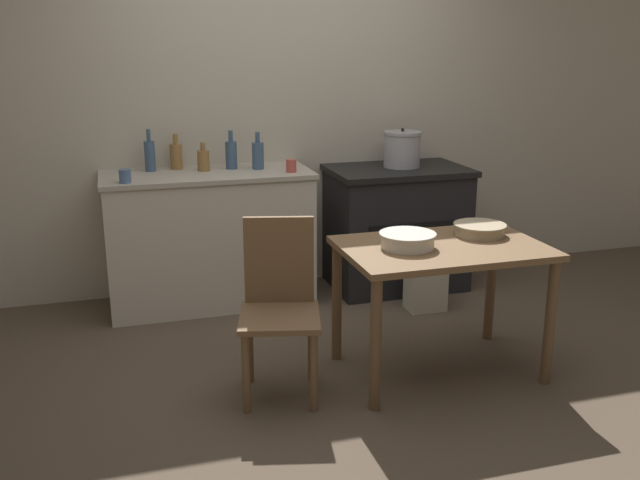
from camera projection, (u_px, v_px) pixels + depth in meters
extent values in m
plane|color=brown|center=(349.00, 369.00, 3.97)|extent=(14.00, 14.00, 0.00)
cube|color=beige|center=(279.00, 111.00, 5.08)|extent=(8.00, 0.07, 2.55)
cube|color=beige|center=(210.00, 241.00, 4.86)|extent=(1.36, 0.57, 0.89)
cube|color=#B6AD9C|center=(207.00, 175.00, 4.73)|extent=(1.39, 0.60, 0.03)
cube|color=black|center=(396.00, 230.00, 5.21)|extent=(0.94, 0.63, 0.84)
cube|color=black|center=(398.00, 170.00, 5.09)|extent=(0.98, 0.67, 0.04)
cube|color=black|center=(413.00, 248.00, 4.93)|extent=(0.66, 0.01, 0.35)
cube|color=brown|center=(442.00, 248.00, 3.77)|extent=(1.07, 0.71, 0.03)
cylinder|color=brown|center=(376.00, 345.00, 3.45)|extent=(0.06, 0.06, 0.69)
cylinder|color=brown|center=(550.00, 323.00, 3.72)|extent=(0.06, 0.06, 0.69)
cylinder|color=brown|center=(337.00, 302.00, 4.02)|extent=(0.06, 0.06, 0.69)
cylinder|color=brown|center=(491.00, 285.00, 4.28)|extent=(0.06, 0.06, 0.69)
cube|color=brown|center=(280.00, 318.00, 3.57)|extent=(0.49, 0.49, 0.03)
cube|color=brown|center=(279.00, 260.00, 3.68)|extent=(0.36, 0.12, 0.46)
cylinder|color=brown|center=(246.00, 374.00, 3.46)|extent=(0.04, 0.04, 0.41)
cylinder|color=brown|center=(314.00, 372.00, 3.48)|extent=(0.04, 0.04, 0.41)
cylinder|color=brown|center=(249.00, 345.00, 3.78)|extent=(0.04, 0.04, 0.41)
cylinder|color=brown|center=(311.00, 344.00, 3.79)|extent=(0.04, 0.04, 0.41)
cube|color=beige|center=(426.00, 288.00, 4.81)|extent=(0.25, 0.18, 0.30)
cylinder|color=#A8A8AD|center=(402.00, 151.00, 5.08)|extent=(0.26, 0.26, 0.23)
cylinder|color=#A8A8AD|center=(403.00, 133.00, 5.05)|extent=(0.27, 0.27, 0.02)
sphere|color=black|center=(403.00, 130.00, 5.04)|extent=(0.02, 0.02, 0.02)
cylinder|color=silver|center=(407.00, 240.00, 3.71)|extent=(0.28, 0.28, 0.08)
cylinder|color=beige|center=(408.00, 234.00, 3.70)|extent=(0.30, 0.30, 0.01)
cylinder|color=tan|center=(480.00, 229.00, 3.95)|extent=(0.27, 0.27, 0.06)
cylinder|color=tan|center=(480.00, 225.00, 3.94)|extent=(0.29, 0.29, 0.01)
cylinder|color=#3D5675|center=(150.00, 156.00, 4.74)|extent=(0.07, 0.07, 0.20)
cylinder|color=#3D5675|center=(148.00, 135.00, 4.70)|extent=(0.03, 0.03, 0.08)
cylinder|color=olive|center=(203.00, 161.00, 4.76)|extent=(0.08, 0.08, 0.14)
cylinder|color=olive|center=(203.00, 146.00, 4.74)|extent=(0.03, 0.03, 0.05)
cylinder|color=olive|center=(176.00, 156.00, 4.82)|extent=(0.08, 0.08, 0.17)
cylinder|color=olive|center=(175.00, 139.00, 4.79)|extent=(0.03, 0.03, 0.07)
cylinder|color=#3D5675|center=(231.00, 155.00, 4.83)|extent=(0.08, 0.08, 0.19)
cylinder|color=#3D5675|center=(231.00, 136.00, 4.79)|extent=(0.03, 0.03, 0.07)
cylinder|color=#3D5675|center=(258.00, 156.00, 4.82)|extent=(0.08, 0.08, 0.18)
cylinder|color=#3D5675|center=(257.00, 137.00, 4.79)|extent=(0.03, 0.03, 0.07)
cylinder|color=#B74C42|center=(291.00, 166.00, 4.73)|extent=(0.07, 0.07, 0.08)
cylinder|color=#4C6B99|center=(125.00, 176.00, 4.38)|extent=(0.07, 0.07, 0.08)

